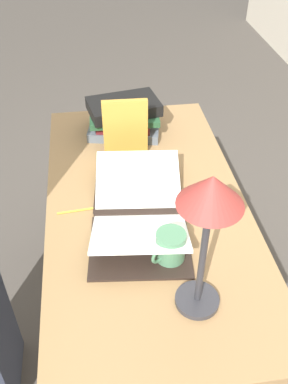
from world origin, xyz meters
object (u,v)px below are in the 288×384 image
at_px(coffee_mug, 170,247).
at_px(open_book, 139,209).
at_px(book_standing_upright, 125,128).
at_px(book_stack_tall, 124,117).
at_px(reading_lamp, 209,208).
at_px(pencil, 83,210).

bearing_deg(coffee_mug, open_book, -161.60).
bearing_deg(book_standing_upright, coffee_mug, 9.13).
bearing_deg(book_stack_tall, reading_lamp, 6.96).
relative_size(open_book, reading_lamp, 1.33).
bearing_deg(reading_lamp, pencil, -144.23).
bearing_deg(pencil, coffee_mug, 45.03).
xyz_separation_m(open_book, book_stack_tall, (-0.53, 0.01, 0.05)).
xyz_separation_m(reading_lamp, coffee_mug, (-0.16, -0.05, -0.30)).
bearing_deg(reading_lamp, coffee_mug, -164.07).
relative_size(book_standing_upright, pencil, 1.33).
xyz_separation_m(open_book, coffee_mug, (0.20, 0.07, 0.02)).
xyz_separation_m(book_stack_tall, reading_lamp, (0.89, 0.11, 0.27)).
bearing_deg(coffee_mug, book_standing_upright, -172.92).
bearing_deg(pencil, reading_lamp, 35.77).
bearing_deg(book_standing_upright, pencil, -27.49).
bearing_deg(pencil, book_stack_tall, 158.04).
bearing_deg(book_standing_upright, book_stack_tall, 178.58).
bearing_deg(reading_lamp, book_standing_upright, -170.91).
height_order(book_standing_upright, coffee_mug, book_standing_upright).
bearing_deg(coffee_mug, reading_lamp, 15.93).
distance_m(book_stack_tall, coffee_mug, 0.73).
height_order(open_book, pencil, open_book).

